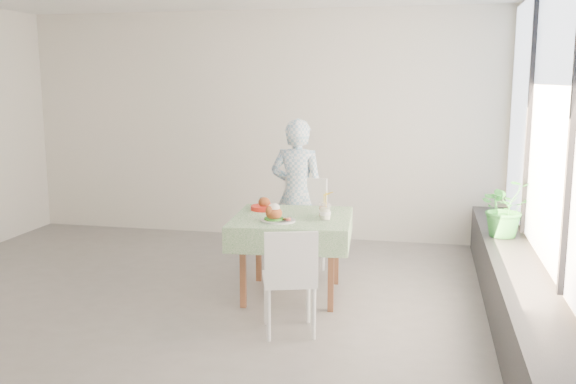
% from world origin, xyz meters
% --- Properties ---
extents(floor, '(6.00, 6.00, 0.00)m').
position_xyz_m(floor, '(0.00, 0.00, 0.00)').
color(floor, '#64615E').
rests_on(floor, ground).
extents(wall_back, '(6.00, 0.02, 2.80)m').
position_xyz_m(wall_back, '(0.00, 2.50, 1.40)').
color(wall_back, silver).
rests_on(wall_back, ground).
extents(wall_front, '(6.00, 0.02, 2.80)m').
position_xyz_m(wall_front, '(0.00, -2.50, 1.40)').
color(wall_front, silver).
rests_on(wall_front, ground).
extents(wall_right, '(0.02, 5.00, 2.80)m').
position_xyz_m(wall_right, '(3.00, 0.00, 1.40)').
color(wall_right, silver).
rests_on(wall_right, ground).
extents(window_pane, '(0.01, 4.80, 2.18)m').
position_xyz_m(window_pane, '(2.97, 0.00, 1.65)').
color(window_pane, '#D1E0F9').
rests_on(window_pane, ground).
extents(window_ledge, '(0.40, 4.80, 0.50)m').
position_xyz_m(window_ledge, '(2.80, 0.00, 0.25)').
color(window_ledge, black).
rests_on(window_ledge, ground).
extents(cafe_table, '(1.12, 1.12, 0.74)m').
position_xyz_m(cafe_table, '(0.89, 0.29, 0.46)').
color(cafe_table, brown).
rests_on(cafe_table, ground).
extents(chair_far, '(0.53, 0.53, 0.97)m').
position_xyz_m(chair_far, '(0.82, 0.98, 0.30)').
color(chair_far, white).
rests_on(chair_far, ground).
extents(chair_near, '(0.50, 0.50, 0.85)m').
position_xyz_m(chair_near, '(1.05, -0.59, 0.26)').
color(chair_near, white).
rests_on(chair_near, ground).
extents(diner, '(0.61, 0.43, 1.57)m').
position_xyz_m(diner, '(0.75, 1.19, 0.79)').
color(diner, '#80AFCD').
rests_on(diner, ground).
extents(main_dish, '(0.31, 0.31, 0.16)m').
position_xyz_m(main_dish, '(0.80, 0.04, 0.79)').
color(main_dish, white).
rests_on(main_dish, cafe_table).
extents(juice_cup_orange, '(0.09, 0.09, 0.24)m').
position_xyz_m(juice_cup_orange, '(1.17, 0.34, 0.80)').
color(juice_cup_orange, white).
rests_on(juice_cup_orange, cafe_table).
extents(juice_cup_lemonade, '(0.10, 0.10, 0.29)m').
position_xyz_m(juice_cup_lemonade, '(1.20, 0.21, 0.81)').
color(juice_cup_lemonade, white).
rests_on(juice_cup_lemonade, cafe_table).
extents(second_dish, '(0.26, 0.26, 0.12)m').
position_xyz_m(second_dish, '(0.57, 0.52, 0.78)').
color(second_dish, red).
rests_on(second_dish, cafe_table).
extents(potted_plant, '(0.61, 0.57, 0.56)m').
position_xyz_m(potted_plant, '(2.80, 0.93, 0.78)').
color(potted_plant, '#2A8038').
rests_on(potted_plant, window_ledge).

